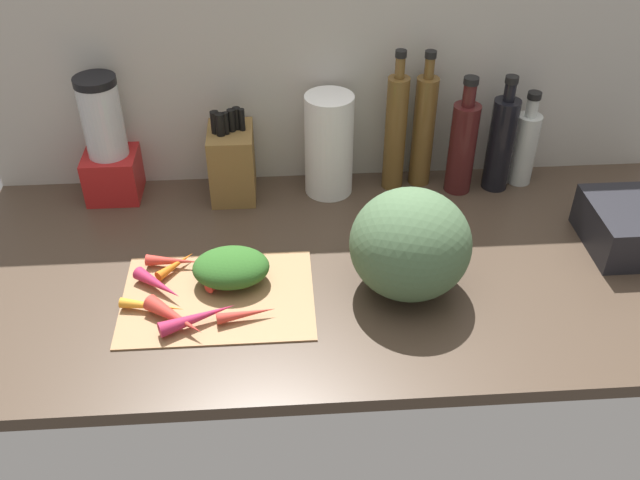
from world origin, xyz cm
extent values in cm
cube|color=#47382B|center=(0.00, 0.00, -1.50)|extent=(170.00, 80.00, 3.00)
cube|color=#BCB7AD|center=(0.00, 38.50, 30.00)|extent=(170.00, 3.00, 60.00)
cube|color=#997047|center=(-27.41, -10.46, 0.40)|extent=(39.79, 28.28, 0.80)
cone|color=#B2264C|center=(-39.81, -7.99, 2.26)|extent=(11.42, 10.53, 2.92)
cone|color=red|center=(-37.62, -0.45, 2.07)|extent=(11.89, 3.95, 2.54)
cone|color=red|center=(-26.12, -5.79, 1.90)|extent=(8.12, 9.25, 2.21)
cone|color=orange|center=(-40.33, -14.21, 1.88)|extent=(13.61, 5.01, 2.16)
cone|color=red|center=(-21.33, -17.91, 1.94)|extent=(12.05, 4.48, 2.28)
cone|color=#B2264C|center=(-23.11, -2.47, 2.23)|extent=(10.17, 11.16, 2.86)
cone|color=orange|center=(-36.88, -1.10, 1.87)|extent=(8.35, 9.09, 2.14)
cone|color=red|center=(-35.26, -18.53, 2.52)|extent=(13.36, 12.17, 3.45)
cone|color=#B2264C|center=(-30.81, -18.74, 2.35)|extent=(15.59, 9.12, 3.09)
ellipsoid|color=#2D6023|center=(-24.59, -5.82, 4.24)|extent=(16.25, 12.50, 6.87)
ellipsoid|color=#4C6B47|center=(12.32, -9.77, 11.46)|extent=(24.87, 24.48, 22.92)
cube|color=olive|center=(-25.09, 29.37, 8.92)|extent=(10.84, 14.21, 17.84)
cylinder|color=black|center=(-28.25, 28.70, 20.59)|extent=(2.10, 2.10, 5.50)
cylinder|color=black|center=(-26.99, 27.49, 20.59)|extent=(2.15, 2.15, 5.50)
cylinder|color=black|center=(-25.72, 28.03, 20.59)|extent=(1.44, 1.44, 5.50)
cylinder|color=black|center=(-24.46, 29.42, 20.59)|extent=(1.93, 1.93, 5.50)
cylinder|color=black|center=(-23.20, 30.41, 20.59)|extent=(1.95, 1.95, 5.50)
cylinder|color=black|center=(-21.93, 29.57, 20.59)|extent=(1.43, 1.43, 5.50)
cube|color=red|center=(-54.85, 31.19, 5.84)|extent=(12.90, 12.90, 11.68)
cylinder|color=silver|center=(-54.85, 31.19, 20.75)|extent=(9.68, 9.68, 18.12)
cylinder|color=black|center=(-54.85, 31.19, 30.71)|extent=(9.87, 9.87, 1.80)
cylinder|color=white|center=(-1.17, 29.50, 13.02)|extent=(11.92, 11.92, 26.04)
cylinder|color=brown|center=(15.28, 30.51, 14.82)|extent=(5.36, 5.36, 29.64)
cylinder|color=brown|center=(15.28, 30.51, 32.19)|extent=(2.33, 2.33, 5.10)
cylinder|color=black|center=(15.28, 30.51, 35.53)|extent=(2.68, 2.68, 1.60)
cylinder|color=brown|center=(22.56, 32.04, 14.34)|extent=(5.52, 5.52, 28.67)
cylinder|color=brown|center=(22.56, 32.04, 31.22)|extent=(2.39, 2.39, 5.10)
cylinder|color=black|center=(22.56, 32.04, 34.57)|extent=(2.74, 2.74, 1.60)
cylinder|color=#471919|center=(31.69, 27.79, 11.66)|extent=(6.74, 6.74, 23.32)
cylinder|color=#471919|center=(31.69, 27.79, 26.09)|extent=(3.15, 3.15, 5.54)
cylinder|color=black|center=(31.69, 27.79, 29.66)|extent=(3.62, 3.62, 1.60)
cylinder|color=black|center=(41.51, 28.39, 12.01)|extent=(6.59, 6.59, 24.01)
cylinder|color=black|center=(41.51, 28.39, 26.29)|extent=(2.78, 2.78, 4.54)
cylinder|color=black|center=(41.51, 28.39, 29.36)|extent=(3.20, 3.20, 1.60)
cylinder|color=silver|center=(48.55, 30.54, 9.34)|extent=(6.18, 6.18, 18.67)
cylinder|color=silver|center=(48.55, 30.54, 21.00)|extent=(2.95, 2.95, 4.65)
cylinder|color=black|center=(48.55, 30.54, 24.12)|extent=(3.39, 3.39, 1.60)
cube|color=black|center=(67.22, 1.62, 5.14)|extent=(23.47, 21.14, 10.28)
camera|label=1|loc=(-13.73, -122.13, 97.75)|focal=39.55mm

